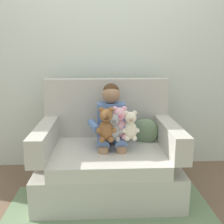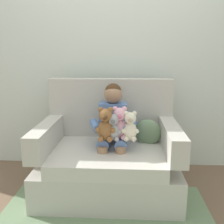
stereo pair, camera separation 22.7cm
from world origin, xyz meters
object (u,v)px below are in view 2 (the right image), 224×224
at_px(throw_pillow, 148,132).
at_px(plush_cream, 130,127).
at_px(armchair, 109,157).
at_px(plush_brown, 106,125).
at_px(plush_pink, 120,124).
at_px(plush_grey, 113,128).
at_px(seated_child, 113,124).

bearing_deg(throw_pillow, plush_cream, -124.43).
height_order(armchair, plush_brown, armchair).
distance_m(armchair, plush_pink, 0.39).
height_order(plush_brown, throw_pillow, plush_brown).
height_order(armchair, plush_cream, armchair).
bearing_deg(plush_grey, throw_pillow, 34.68).
bearing_deg(plush_grey, plush_pink, 36.94).
bearing_deg(plush_cream, plush_pink, 178.26).
relative_size(armchair, plush_grey, 5.14).
relative_size(plush_cream, plush_grey, 1.06).
xyz_separation_m(plush_grey, throw_pillow, (0.32, 0.27, -0.12)).
xyz_separation_m(armchair, plush_cream, (0.20, -0.14, 0.35)).
distance_m(armchair, plush_cream, 0.42).
xyz_separation_m(plush_brown, throw_pillow, (0.39, 0.28, -0.15)).
bearing_deg(seated_child, plush_cream, -46.08).
relative_size(plush_cream, plush_pink, 0.88).
bearing_deg(plush_pink, plush_cream, -22.39).
bearing_deg(plush_cream, armchair, 162.90).
bearing_deg(plush_cream, seated_child, 153.36).
distance_m(armchair, plush_grey, 0.38).
height_order(seated_child, throw_pillow, seated_child).
distance_m(plush_pink, plush_grey, 0.08).
relative_size(plush_brown, throw_pillow, 1.15).
height_order(plush_brown, plush_grey, plush_brown).
bearing_deg(armchair, plush_grey, -72.48).
bearing_deg(plush_brown, armchair, 78.39).
bearing_deg(plush_cream, plush_grey, -155.64).
distance_m(plush_pink, throw_pillow, 0.38).
distance_m(seated_child, plush_grey, 0.18).
distance_m(armchair, throw_pillow, 0.45).
relative_size(plush_pink, plush_grey, 1.20).
distance_m(armchair, plush_brown, 0.40).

